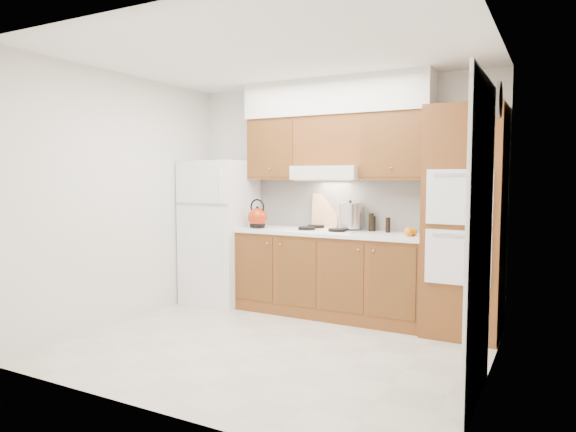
% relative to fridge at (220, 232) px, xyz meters
% --- Properties ---
extents(floor, '(3.60, 3.60, 0.00)m').
position_rel_fridge_xyz_m(floor, '(1.41, -1.14, -0.86)').
color(floor, beige).
rests_on(floor, ground).
extents(ceiling, '(3.60, 3.60, 0.00)m').
position_rel_fridge_xyz_m(ceiling, '(1.41, -1.14, 1.74)').
color(ceiling, white).
rests_on(ceiling, wall_back).
extents(wall_back, '(3.60, 0.02, 2.60)m').
position_rel_fridge_xyz_m(wall_back, '(1.41, 0.36, 0.44)').
color(wall_back, silver).
rests_on(wall_back, floor).
extents(wall_left, '(0.02, 3.00, 2.60)m').
position_rel_fridge_xyz_m(wall_left, '(-0.40, -1.14, 0.44)').
color(wall_left, silver).
rests_on(wall_left, floor).
extents(wall_right, '(0.02, 3.00, 2.60)m').
position_rel_fridge_xyz_m(wall_right, '(3.21, -1.14, 0.44)').
color(wall_right, silver).
rests_on(wall_right, floor).
extents(fridge, '(0.75, 0.72, 1.72)m').
position_rel_fridge_xyz_m(fridge, '(0.00, 0.00, 0.00)').
color(fridge, white).
rests_on(fridge, floor).
extents(base_cabinets, '(2.11, 0.60, 0.90)m').
position_rel_fridge_xyz_m(base_cabinets, '(1.43, 0.06, -0.41)').
color(base_cabinets, brown).
rests_on(base_cabinets, floor).
extents(countertop, '(2.13, 0.62, 0.04)m').
position_rel_fridge_xyz_m(countertop, '(1.43, 0.05, 0.06)').
color(countertop, white).
rests_on(countertop, base_cabinets).
extents(backsplash, '(2.11, 0.03, 0.56)m').
position_rel_fridge_xyz_m(backsplash, '(1.43, 0.34, 0.36)').
color(backsplash, white).
rests_on(backsplash, countertop).
extents(oven_cabinet, '(0.70, 0.65, 2.20)m').
position_rel_fridge_xyz_m(oven_cabinet, '(2.85, 0.03, 0.24)').
color(oven_cabinet, brown).
rests_on(oven_cabinet, floor).
extents(upper_cab_left, '(0.63, 0.33, 0.70)m').
position_rel_fridge_xyz_m(upper_cab_left, '(0.69, 0.19, 0.99)').
color(upper_cab_left, brown).
rests_on(upper_cab_left, wall_back).
extents(upper_cab_right, '(0.73, 0.33, 0.70)m').
position_rel_fridge_xyz_m(upper_cab_right, '(2.12, 0.19, 0.99)').
color(upper_cab_right, brown).
rests_on(upper_cab_right, wall_back).
extents(range_hood, '(0.75, 0.45, 0.15)m').
position_rel_fridge_xyz_m(range_hood, '(1.38, 0.13, 0.71)').
color(range_hood, silver).
rests_on(range_hood, wall_back).
extents(upper_cab_over_hood, '(0.75, 0.33, 0.55)m').
position_rel_fridge_xyz_m(upper_cab_over_hood, '(1.38, 0.19, 1.06)').
color(upper_cab_over_hood, brown).
rests_on(upper_cab_over_hood, range_hood).
extents(soffit, '(2.13, 0.36, 0.40)m').
position_rel_fridge_xyz_m(soffit, '(1.43, 0.18, 1.54)').
color(soffit, silver).
rests_on(soffit, wall_back).
extents(cooktop, '(0.74, 0.50, 0.01)m').
position_rel_fridge_xyz_m(cooktop, '(1.38, 0.07, 0.09)').
color(cooktop, white).
rests_on(cooktop, countertop).
extents(doorway, '(0.02, 0.90, 2.10)m').
position_rel_fridge_xyz_m(doorway, '(3.19, -1.49, 0.19)').
color(doorway, black).
rests_on(doorway, floor).
extents(wall_clock, '(0.02, 0.30, 0.30)m').
position_rel_fridge_xyz_m(wall_clock, '(3.19, -0.59, 1.29)').
color(wall_clock, '#3F3833').
rests_on(wall_clock, wall_right).
extents(kettle, '(0.27, 0.27, 0.22)m').
position_rel_fridge_xyz_m(kettle, '(0.56, -0.05, 0.20)').
color(kettle, '#9C260B').
rests_on(kettle, countertop).
extents(cutting_board, '(0.31, 0.17, 0.39)m').
position_rel_fridge_xyz_m(cutting_board, '(1.25, 0.31, 0.28)').
color(cutting_board, tan).
rests_on(cutting_board, countertop).
extents(stock_pot, '(0.29, 0.29, 0.27)m').
position_rel_fridge_xyz_m(stock_pot, '(1.62, 0.17, 0.24)').
color(stock_pot, silver).
rests_on(stock_pot, cooktop).
extents(condiment_a, '(0.07, 0.07, 0.20)m').
position_rel_fridge_xyz_m(condiment_a, '(1.84, 0.24, 0.18)').
color(condiment_a, black).
rests_on(condiment_a, countertop).
extents(condiment_b, '(0.06, 0.06, 0.16)m').
position_rel_fridge_xyz_m(condiment_b, '(2.04, 0.19, 0.16)').
color(condiment_b, black).
rests_on(condiment_b, countertop).
extents(condiment_c, '(0.07, 0.07, 0.16)m').
position_rel_fridge_xyz_m(condiment_c, '(1.85, 0.25, 0.16)').
color(condiment_c, black).
rests_on(condiment_c, countertop).
extents(orange_near, '(0.10, 0.10, 0.09)m').
position_rel_fridge_xyz_m(orange_near, '(2.33, -0.03, 0.12)').
color(orange_near, orange).
rests_on(orange_near, countertop).
extents(orange_far, '(0.09, 0.09, 0.08)m').
position_rel_fridge_xyz_m(orange_far, '(2.36, 0.02, 0.12)').
color(orange_far, orange).
rests_on(orange_far, countertop).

